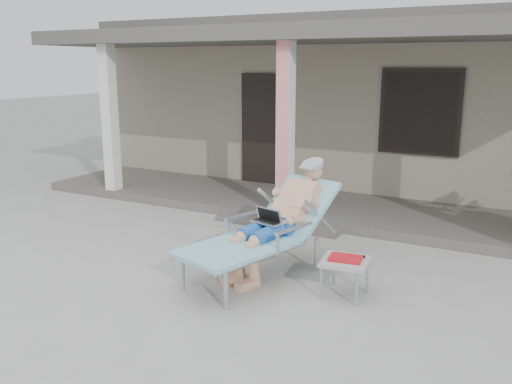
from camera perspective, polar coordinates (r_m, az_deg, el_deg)
The scene contains 7 objects.
ground at distance 6.75m, azimuth -4.88°, elevation -7.78°, with size 60.00×60.00×0.00m, color #9E9E99.
house at distance 12.28m, azimuth 11.88°, elevation 9.53°, with size 10.40×5.40×3.30m.
porch_deck at distance 9.26m, azimuth 5.23°, elevation -1.41°, with size 10.00×2.00×0.15m, color #605B56.
porch_overhang at distance 8.91m, azimuth 5.47°, elevation 15.62°, with size 10.00×2.30×2.85m.
porch_step at distance 8.26m, azimuth 2.10°, elevation -3.47°, with size 2.00×0.30×0.07m, color #605B56.
lounger at distance 6.27m, azimuth 1.67°, elevation -1.19°, with size 1.34×2.21×1.39m.
side_table at distance 5.87m, azimuth 9.40°, elevation -7.39°, with size 0.54×0.54×0.44m.
Camera 1 is at (3.46, -5.26, 2.43)m, focal length 38.00 mm.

